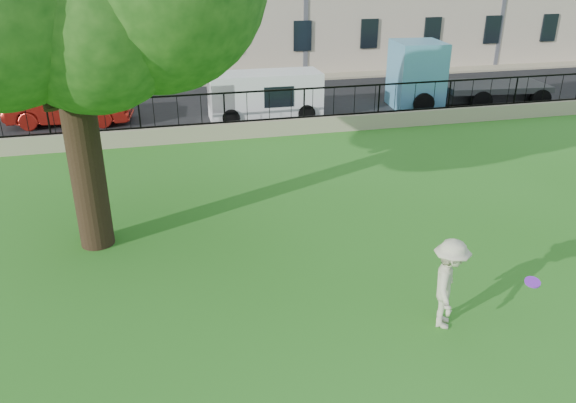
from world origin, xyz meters
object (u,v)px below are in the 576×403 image
object	(u,v)px
man	(449,284)
white_van	(265,96)
red_sedan	(69,105)
blue_truck	(469,74)
frisbee	(533,282)

from	to	relation	value
man	white_van	bearing A→B (deg)	31.53
red_sedan	blue_truck	xyz separation A→B (m)	(16.92, -1.00, 0.65)
white_van	blue_truck	size ratio (longest dim) A/B	0.66
man	blue_truck	bearing A→B (deg)	-0.85
frisbee	white_van	xyz separation A→B (m)	(-1.58, 15.22, -0.07)
man	red_sedan	xyz separation A→B (m)	(-7.98, 15.70, -0.08)
white_van	blue_truck	xyz separation A→B (m)	(9.22, 0.00, 0.48)
frisbee	red_sedan	bearing A→B (deg)	119.80
blue_truck	man	bearing A→B (deg)	-114.99
man	blue_truck	distance (m)	17.22
red_sedan	white_van	world-z (taller)	white_van
frisbee	blue_truck	xyz separation A→B (m)	(7.64, 15.22, 0.41)
man	frisbee	xyz separation A→B (m)	(1.31, -0.52, 0.16)
red_sedan	white_van	xyz separation A→B (m)	(7.71, -1.00, 0.17)
red_sedan	blue_truck	world-z (taller)	blue_truck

